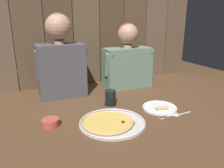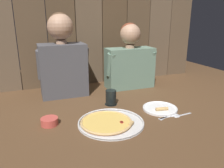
% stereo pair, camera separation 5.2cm
% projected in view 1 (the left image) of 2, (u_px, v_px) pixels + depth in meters
% --- Properties ---
extents(ground_plane, '(3.20, 3.20, 0.00)m').
position_uv_depth(ground_plane, '(123.00, 114.00, 1.42)').
color(ground_plane, brown).
extents(pizza_tray, '(0.39, 0.39, 0.03)m').
position_uv_depth(pizza_tray, '(110.00, 122.00, 1.29)').
color(pizza_tray, silver).
rests_on(pizza_tray, ground).
extents(dinner_plate, '(0.23, 0.23, 0.03)m').
position_uv_depth(dinner_plate, '(160.00, 108.00, 1.50)').
color(dinner_plate, white).
rests_on(dinner_plate, ground).
extents(drinking_glass, '(0.09, 0.09, 0.11)m').
position_uv_depth(drinking_glass, '(110.00, 98.00, 1.56)').
color(drinking_glass, black).
rests_on(drinking_glass, ground).
extents(dipping_bowl, '(0.10, 0.10, 0.04)m').
position_uv_depth(dipping_bowl, '(50.00, 122.00, 1.26)').
color(dipping_bowl, '#CC4C42').
rests_on(dipping_bowl, ground).
extents(table_fork, '(0.13, 0.06, 0.01)m').
position_uv_depth(table_fork, '(166.00, 116.00, 1.39)').
color(table_fork, silver).
rests_on(table_fork, ground).
extents(table_knife, '(0.16, 0.03, 0.01)m').
position_uv_depth(table_knife, '(169.00, 116.00, 1.39)').
color(table_knife, silver).
rests_on(table_knife, ground).
extents(table_spoon, '(0.14, 0.03, 0.01)m').
position_uv_depth(table_spoon, '(180.00, 114.00, 1.41)').
color(table_spoon, silver).
rests_on(table_spoon, ground).
extents(diner_left, '(0.39, 0.22, 0.64)m').
position_uv_depth(diner_left, '(60.00, 58.00, 1.68)').
color(diner_left, '#4C4C51').
rests_on(diner_left, ground).
extents(diner_right, '(0.45, 0.19, 0.56)m').
position_uv_depth(diner_right, '(127.00, 59.00, 1.91)').
color(diner_right, slate).
rests_on(diner_right, ground).
extents(wooden_backdrop_wall, '(2.19, 0.03, 1.35)m').
position_uv_depth(wooden_backdrop_wall, '(86.00, 9.00, 1.91)').
color(wooden_backdrop_wall, brown).
rests_on(wooden_backdrop_wall, ground).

